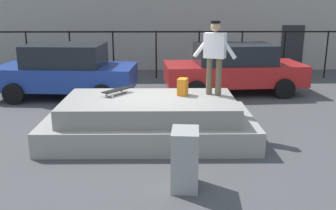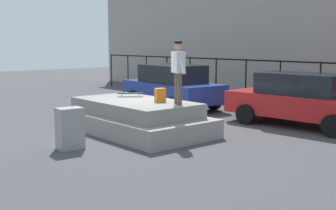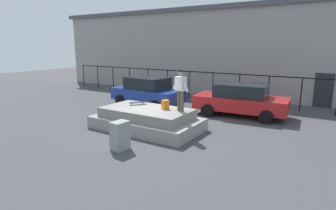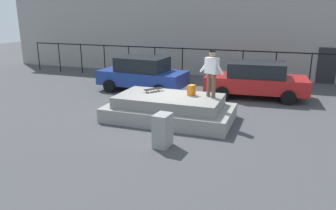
{
  "view_description": "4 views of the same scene",
  "coord_description": "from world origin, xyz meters",
  "px_view_note": "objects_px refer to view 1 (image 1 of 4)",
  "views": [
    {
      "loc": [
        0.3,
        -8.53,
        3.02
      ],
      "look_at": [
        0.41,
        0.57,
        0.55
      ],
      "focal_mm": 40.91,
      "sensor_mm": 36.0,
      "label": 1
    },
    {
      "loc": [
        10.09,
        -7.63,
        2.55
      ],
      "look_at": [
        -0.0,
        1.01,
        0.67
      ],
      "focal_mm": 46.58,
      "sensor_mm": 36.0,
      "label": 2
    },
    {
      "loc": [
        7.01,
        -9.59,
        3.6
      ],
      "look_at": [
        0.21,
        1.14,
        0.84
      ],
      "focal_mm": 29.82,
      "sensor_mm": 36.0,
      "label": 3
    },
    {
      "loc": [
        3.87,
        -11.16,
        3.9
      ],
      "look_at": [
        -0.28,
        0.36,
        0.38
      ],
      "focal_mm": 34.84,
      "sensor_mm": 36.0,
      "label": 4
    }
  ],
  "objects_px": {
    "skateboard": "(117,90)",
    "car_red_sedan_mid": "(234,68)",
    "skateboarder": "(215,52)",
    "utility_box": "(185,159)",
    "car_blue_sedan_near": "(66,70)",
    "backpack": "(183,87)"
  },
  "relations": [
    {
      "from": "skateboard",
      "to": "car_red_sedan_mid",
      "type": "height_order",
      "value": "car_red_sedan_mid"
    },
    {
      "from": "skateboarder",
      "to": "skateboard",
      "type": "distance_m",
      "value": 2.42
    },
    {
      "from": "skateboarder",
      "to": "utility_box",
      "type": "height_order",
      "value": "skateboarder"
    },
    {
      "from": "car_red_sedan_mid",
      "to": "skateboard",
      "type": "bearing_deg",
      "value": -130.24
    },
    {
      "from": "car_blue_sedan_near",
      "to": "utility_box",
      "type": "distance_m",
      "value": 7.25
    },
    {
      "from": "skateboarder",
      "to": "car_blue_sedan_near",
      "type": "height_order",
      "value": "skateboarder"
    },
    {
      "from": "backpack",
      "to": "car_blue_sedan_near",
      "type": "height_order",
      "value": "car_blue_sedan_near"
    },
    {
      "from": "skateboard",
      "to": "car_blue_sedan_near",
      "type": "height_order",
      "value": "car_blue_sedan_near"
    },
    {
      "from": "car_red_sedan_mid",
      "to": "car_blue_sedan_near",
      "type": "bearing_deg",
      "value": -174.01
    },
    {
      "from": "skateboard",
      "to": "utility_box",
      "type": "distance_m",
      "value": 3.23
    },
    {
      "from": "car_red_sedan_mid",
      "to": "utility_box",
      "type": "height_order",
      "value": "car_red_sedan_mid"
    },
    {
      "from": "skateboard",
      "to": "car_red_sedan_mid",
      "type": "relative_size",
      "value": 0.16
    },
    {
      "from": "skateboarder",
      "to": "backpack",
      "type": "bearing_deg",
      "value": -177.44
    },
    {
      "from": "car_red_sedan_mid",
      "to": "backpack",
      "type": "bearing_deg",
      "value": -114.88
    },
    {
      "from": "skateboard",
      "to": "car_blue_sedan_near",
      "type": "distance_m",
      "value": 4.06
    },
    {
      "from": "skateboard",
      "to": "car_red_sedan_mid",
      "type": "xyz_separation_m",
      "value": [
        3.45,
        4.08,
        -0.17
      ]
    },
    {
      "from": "backpack",
      "to": "utility_box",
      "type": "xyz_separation_m",
      "value": [
        -0.09,
        -2.77,
        -0.61
      ]
    },
    {
      "from": "skateboarder",
      "to": "car_red_sedan_mid",
      "type": "xyz_separation_m",
      "value": [
        1.2,
        4.12,
        -1.06
      ]
    },
    {
      "from": "car_blue_sedan_near",
      "to": "car_red_sedan_mid",
      "type": "xyz_separation_m",
      "value": [
        5.49,
        0.58,
        -0.02
      ]
    },
    {
      "from": "skateboarder",
      "to": "car_blue_sedan_near",
      "type": "relative_size",
      "value": 0.38
    },
    {
      "from": "utility_box",
      "to": "skateboarder",
      "type": "bearing_deg",
      "value": 78.51
    },
    {
      "from": "backpack",
      "to": "car_red_sedan_mid",
      "type": "bearing_deg",
      "value": -7.63
    }
  ]
}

